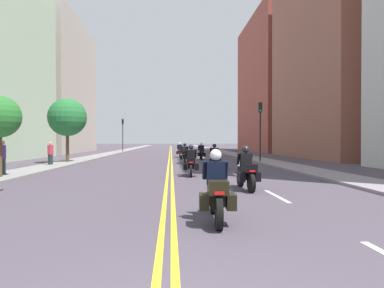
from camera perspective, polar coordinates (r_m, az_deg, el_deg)
The scene contains 21 objects.
ground_plane at distance 50.40m, azimuth -3.73°, elevation -1.43°, with size 264.00×264.00×0.00m, color #463D48.
sidewalk_left at distance 51.05m, azimuth -12.78°, elevation -1.35°, with size 2.23×144.00×0.12m, color gray.
sidewalk_right at distance 51.03m, azimuth 5.32°, elevation -1.34°, with size 2.23×144.00×0.12m, color gray.
centreline_yellow_inner at distance 50.40m, azimuth -3.87°, elevation -1.43°, with size 0.12×132.00×0.01m, color yellow.
centreline_yellow_outer at distance 50.40m, azimuth -3.59°, elevation -1.43°, with size 0.12×132.00×0.01m, color yellow.
lane_dashes_white at distance 31.61m, azimuth 2.51°, elevation -2.64°, with size 0.14×56.40×0.01m.
building_right_1 at distance 38.93m, azimuth 22.67°, elevation 15.94°, with size 6.78×17.52×24.24m.
building_left_2 at distance 54.09m, azimuth -22.53°, elevation 9.08°, with size 7.84×18.86×19.61m.
building_right_2 at distance 57.73m, azimuth 13.47°, elevation 9.88°, with size 7.08×20.47×22.22m.
motorcycle_0 at distance 7.31m, azimuth 4.19°, elevation -8.34°, with size 0.78×2.23×1.60m.
motorcycle_1 at distance 12.11m, azimuth 9.39°, elevation -4.82°, with size 0.78×2.16×1.60m.
motorcycle_2 at distance 16.64m, azimuth -0.17°, elevation -3.30°, with size 0.78×2.11×1.59m.
motorcycle_3 at distance 21.09m, azimuth 3.92°, elevation -2.50°, with size 0.77×2.11×1.59m.
motorcycle_4 at distance 25.79m, azimuth -1.26°, elevation -1.93°, with size 0.77×2.15×1.60m.
motorcycle_5 at distance 30.47m, azimuth 1.61°, elevation -1.51°, with size 0.77×2.17×1.62m.
motorcycle_6 at distance 35.27m, azimuth -2.13°, elevation -1.23°, with size 0.77×2.10×1.60m.
traffic_light_near at distance 27.38m, azimuth 11.73°, elevation 3.84°, with size 0.28×0.38×4.88m.
traffic_light_far at distance 51.49m, azimuth -11.90°, elevation 2.52°, with size 0.28×0.38×5.13m.
pedestrian_1 at distance 24.93m, azimuth -23.30°, elevation -1.54°, with size 0.31×0.51×1.70m.
pedestrian_2 at distance 18.93m, azimuth -29.96°, elevation -2.08°, with size 0.28×0.39×1.80m.
street_tree_0 at distance 27.89m, azimuth -20.78°, elevation 4.32°, with size 2.98×2.98×5.12m.
Camera 1 is at (0.07, -2.37, 1.79)m, focal length 30.80 mm.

